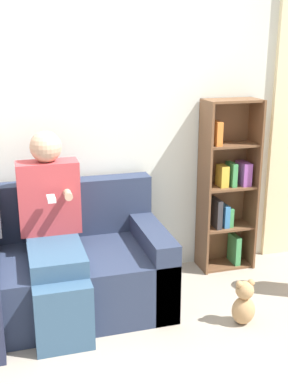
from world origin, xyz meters
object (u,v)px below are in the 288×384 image
couch (38,273)px  bookshelf (227,188)px  adult_seated (53,228)px  teddy_bear (244,303)px

couch → bookshelf: bearing=11.6°
adult_seated → teddy_bear: adult_seated is taller
teddy_bear → bookshelf: bearing=73.5°
couch → teddy_bear: (1.25, -0.54, -0.13)m
teddy_bear → adult_seated: bearing=158.7°
adult_seated → teddy_bear: bearing=-21.3°
adult_seated → bookshelf: bearing=16.1°
bookshelf → teddy_bear: size_ratio=4.33×
adult_seated → teddy_bear: 1.31m
couch → teddy_bear: size_ratio=5.50×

